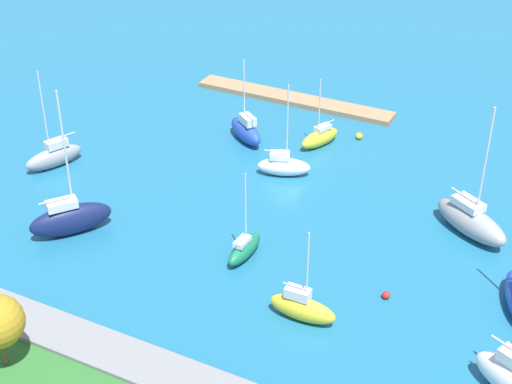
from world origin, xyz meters
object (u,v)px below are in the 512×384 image
at_px(sailboat_green_near_pier, 244,248).
at_px(mooring_buoy_yellow, 359,136).
at_px(sailboat_navy_lone_south, 70,218).
at_px(sailboat_yellow_lone_north, 302,307).
at_px(sailboat_white_inner_mooring, 284,166).
at_px(pier_dock, 294,99).
at_px(mooring_buoy_red, 386,295).
at_px(sailboat_yellow_far_south, 320,137).
at_px(sailboat_gray_west_end, 54,156).
at_px(sailboat_gray_along_channel, 471,220).
at_px(sailboat_blue_east_end, 246,130).

xyz_separation_m(sailboat_green_near_pier, mooring_buoy_yellow, (-1.06, -24.17, -0.50)).
relative_size(sailboat_navy_lone_south, mooring_buoy_yellow, 18.32).
bearing_deg(sailboat_yellow_lone_north, sailboat_white_inner_mooring, 118.26).
height_order(sailboat_yellow_lone_north, mooring_buoy_yellow, sailboat_yellow_lone_north).
bearing_deg(pier_dock, mooring_buoy_yellow, 151.41).
bearing_deg(mooring_buoy_red, pier_dock, -54.34).
relative_size(sailboat_yellow_far_south, sailboat_gray_west_end, 0.74).
bearing_deg(sailboat_yellow_lone_north, sailboat_green_near_pier, 145.73).
xyz_separation_m(sailboat_yellow_far_south, sailboat_white_inner_mooring, (0.78, 7.22, 0.06)).
relative_size(sailboat_gray_along_channel, sailboat_yellow_far_south, 1.62).
relative_size(sailboat_yellow_lone_north, sailboat_green_near_pier, 1.00).
bearing_deg(pier_dock, sailboat_navy_lone_south, 80.04).
relative_size(sailboat_green_near_pier, mooring_buoy_yellow, 10.78).
relative_size(sailboat_navy_lone_south, mooring_buoy_red, 20.81).
xyz_separation_m(sailboat_blue_east_end, sailboat_white_inner_mooring, (-6.58, 4.72, -0.23)).
bearing_deg(sailboat_blue_east_end, sailboat_gray_west_end, 78.90).
relative_size(sailboat_yellow_lone_north, sailboat_white_inner_mooring, 0.82).
height_order(sailboat_green_near_pier, sailboat_yellow_far_south, sailboat_green_near_pier).
bearing_deg(sailboat_yellow_lone_north, sailboat_gray_west_end, 161.82).
relative_size(sailboat_yellow_lone_north, sailboat_gray_west_end, 0.77).
height_order(sailboat_navy_lone_south, sailboat_gray_west_end, sailboat_navy_lone_south).
bearing_deg(mooring_buoy_red, sailboat_yellow_far_south, -55.58).
bearing_deg(sailboat_navy_lone_south, sailboat_blue_east_end, 23.17).
distance_m(sailboat_green_near_pier, sailboat_gray_west_end, 24.39).
bearing_deg(mooring_buoy_red, sailboat_green_near_pier, 0.76).
bearing_deg(sailboat_gray_along_channel, sailboat_blue_east_end, -162.87).
height_order(pier_dock, mooring_buoy_yellow, mooring_buoy_yellow).
bearing_deg(sailboat_gray_west_end, sailboat_white_inner_mooring, 135.04).
bearing_deg(sailboat_green_near_pier, sailboat_yellow_lone_north, -121.85).
distance_m(sailboat_green_near_pier, sailboat_white_inner_mooring, 14.03).
xyz_separation_m(sailboat_white_inner_mooring, sailboat_gray_west_end, (20.97, 8.70, 0.13)).
bearing_deg(sailboat_gray_along_channel, sailboat_navy_lone_south, -121.39).
bearing_deg(pier_dock, sailboat_gray_along_channel, 144.19).
relative_size(sailboat_gray_along_channel, sailboat_blue_east_end, 1.36).
height_order(sailboat_gray_along_channel, mooring_buoy_yellow, sailboat_gray_along_channel).
distance_m(sailboat_navy_lone_south, sailboat_white_inner_mooring, 21.08).
height_order(sailboat_gray_along_channel, sailboat_white_inner_mooring, sailboat_gray_along_channel).
distance_m(sailboat_green_near_pier, sailboat_yellow_far_south, 21.05).
bearing_deg(sailboat_blue_east_end, mooring_buoy_red, 175.64).
xyz_separation_m(sailboat_green_near_pier, mooring_buoy_red, (-12.12, -0.16, -0.54)).
bearing_deg(sailboat_blue_east_end, sailboat_gray_along_channel, -158.84).
relative_size(pier_dock, sailboat_white_inner_mooring, 2.52).
relative_size(pier_dock, mooring_buoy_red, 37.57).
bearing_deg(sailboat_navy_lone_south, sailboat_green_near_pier, -39.47).
xyz_separation_m(pier_dock, sailboat_green_near_pier, (-9.07, 29.69, 0.57)).
height_order(sailboat_gray_along_channel, sailboat_blue_east_end, sailboat_gray_along_channel).
height_order(sailboat_blue_east_end, sailboat_yellow_far_south, sailboat_blue_east_end).
height_order(sailboat_navy_lone_south, mooring_buoy_red, sailboat_navy_lone_south).
bearing_deg(sailboat_yellow_far_south, sailboat_gray_along_channel, 85.05).
xyz_separation_m(sailboat_gray_west_end, mooring_buoy_yellow, (-24.92, -19.15, -0.77)).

